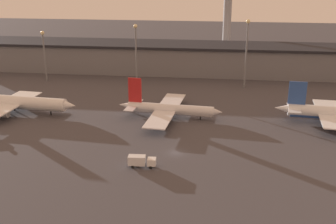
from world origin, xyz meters
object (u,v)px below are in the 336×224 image
Objects in this scene: airplane_1 at (15,102)px; airplane_3 at (335,113)px; control_tower at (227,14)px; service_vehicle_0 at (141,161)px; airplane_2 at (169,109)px.

airplane_3 is (111.68, 2.48, -0.18)m from airplane_1.
airplane_3 is 106.48m from control_tower.
control_tower is (75.85, 100.42, 21.27)m from airplane_1.
service_vehicle_0 is (52.99, -37.42, -2.10)m from airplane_1.
control_tower reaches higher than airplane_1.
control_tower is (20.29, 98.69, 22.11)m from airplane_2.
airplane_1 is 1.09× the size of control_tower.
airplane_1 reaches higher than service_vehicle_0.
airplane_2 is at bearing -101.62° from control_tower.
airplane_2 reaches higher than service_vehicle_0.
control_tower reaches higher than airplane_2.
airplane_1 is 1.23× the size of airplane_2.
service_vehicle_0 is at bearing -99.41° from control_tower.
control_tower is at bearing 77.30° from service_vehicle_0.
airplane_3 is at bearing 5.66° from airplane_2.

